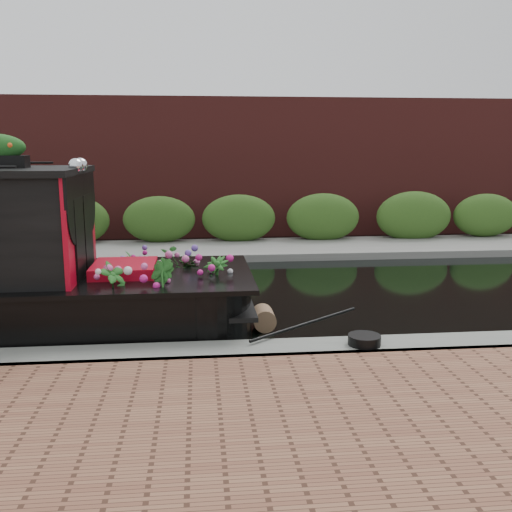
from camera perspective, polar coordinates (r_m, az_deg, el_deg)
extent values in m
plane|color=black|center=(10.17, -10.99, -4.24)|extent=(80.00, 80.00, 0.00)
cube|color=slate|center=(7.06, -13.36, -11.25)|extent=(40.00, 0.60, 0.50)
cube|color=slate|center=(14.26, -9.52, 0.17)|extent=(40.00, 2.40, 0.34)
cube|color=#32571D|center=(15.14, -9.31, 0.81)|extent=(40.00, 1.10, 2.80)
cube|color=#5C221F|center=(17.21, -8.90, 2.04)|extent=(40.00, 1.00, 8.00)
cube|color=#AA0619|center=(8.17, -17.10, 2.74)|extent=(0.07, 1.88, 1.45)
cube|color=#AA0619|center=(8.22, -12.97, -2.54)|extent=(0.87, 0.97, 0.54)
sphere|color=silver|center=(7.95, -17.57, 8.61)|extent=(0.19, 0.19, 0.19)
sphere|color=silver|center=(8.24, -17.15, 8.70)|extent=(0.19, 0.19, 0.19)
imported|color=#21591E|center=(7.45, -14.05, -3.28)|extent=(0.44, 0.45, 0.72)
imported|color=#21591E|center=(7.41, -9.47, -3.14)|extent=(0.45, 0.49, 0.72)
imported|color=#21591E|center=(8.65, -7.43, -1.34)|extent=(0.76, 0.75, 0.64)
imported|color=#21591E|center=(7.95, -4.02, -2.37)|extent=(0.49, 0.49, 0.64)
imported|color=#21591E|center=(8.97, -12.25, -1.30)|extent=(0.26, 0.33, 0.56)
cylinder|color=#816044|center=(8.36, 0.78, -6.22)|extent=(0.32, 0.43, 0.32)
cylinder|color=black|center=(7.13, 10.78, -8.24)|extent=(0.40, 0.40, 0.12)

